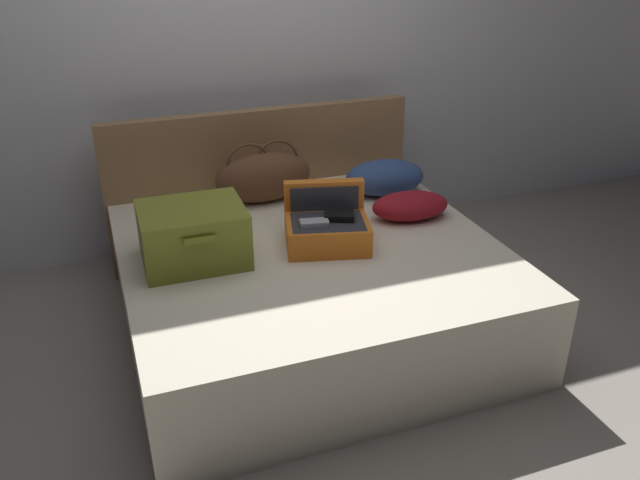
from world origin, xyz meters
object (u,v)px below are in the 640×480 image
at_px(pillow_near_headboard, 410,206).
at_px(pillow_center_head, 385,177).
at_px(hard_case_medium, 327,227).
at_px(bed, 311,288).
at_px(duffel_bag, 263,176).
at_px(hard_case_large, 193,235).

bearing_deg(pillow_near_headboard, pillow_center_head, 86.71).
xyz_separation_m(hard_case_medium, pillow_near_headboard, (0.54, 0.13, -0.02)).
relative_size(pillow_near_headboard, pillow_center_head, 0.90).
distance_m(bed, duffel_bag, 0.77).
height_order(bed, pillow_near_headboard, pillow_near_headboard).
distance_m(hard_case_large, pillow_near_headboard, 1.20).
xyz_separation_m(hard_case_large, pillow_near_headboard, (1.20, 0.08, -0.06)).
bearing_deg(hard_case_large, hard_case_medium, -3.67).
distance_m(bed, pillow_center_head, 0.90).
bearing_deg(duffel_bag, pillow_near_headboard, -37.17).
bearing_deg(hard_case_medium, pillow_center_head, 56.56).
bearing_deg(hard_case_large, pillow_near_headboard, 4.75).
bearing_deg(bed, pillow_near_headboard, 12.51).
relative_size(hard_case_large, duffel_bag, 0.86).
bearing_deg(bed, hard_case_medium, 3.02).
bearing_deg(bed, duffel_bag, 95.14).
xyz_separation_m(hard_case_medium, duffel_bag, (-0.15, 0.65, 0.06)).
xyz_separation_m(hard_case_medium, pillow_center_head, (0.56, 0.51, 0.01)).
relative_size(hard_case_large, pillow_near_headboard, 1.15).
distance_m(hard_case_medium, pillow_near_headboard, 0.56).
bearing_deg(pillow_near_headboard, hard_case_large, -176.08).
height_order(hard_case_medium, pillow_center_head, hard_case_medium).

